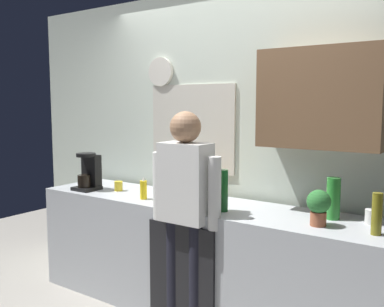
% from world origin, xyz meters
% --- Properties ---
extents(kitchen_counter, '(3.10, 0.64, 0.89)m').
position_xyz_m(kitchen_counter, '(0.00, 0.30, 0.44)').
color(kitchen_counter, '#B2B7BC').
rests_on(kitchen_counter, ground_plane).
extents(dishwasher_panel, '(0.56, 0.02, 0.80)m').
position_xyz_m(dishwasher_panel, '(-0.02, -0.03, 0.40)').
color(dishwasher_panel, black).
rests_on(dishwasher_panel, ground_plane).
extents(back_wall_assembly, '(4.70, 0.42, 2.60)m').
position_xyz_m(back_wall_assembly, '(0.09, 0.70, 1.35)').
color(back_wall_assembly, silver).
rests_on(back_wall_assembly, ground_plane).
extents(coffee_maker, '(0.20, 0.20, 0.33)m').
position_xyz_m(coffee_maker, '(-1.19, 0.17, 1.03)').
color(coffee_maker, black).
rests_on(coffee_maker, kitchen_counter).
extents(bottle_olive_oil, '(0.06, 0.06, 0.25)m').
position_xyz_m(bottle_olive_oil, '(1.23, 0.21, 1.01)').
color(bottle_olive_oil, olive).
rests_on(bottle_olive_oil, kitchen_counter).
extents(bottle_clear_soda, '(0.09, 0.09, 0.28)m').
position_xyz_m(bottle_clear_soda, '(0.91, 0.41, 1.03)').
color(bottle_clear_soda, '#2D8C33').
rests_on(bottle_clear_soda, kitchen_counter).
extents(bottle_green_wine, '(0.07, 0.07, 0.30)m').
position_xyz_m(bottle_green_wine, '(0.20, 0.17, 1.04)').
color(bottle_green_wine, '#195923').
rests_on(bottle_green_wine, kitchen_counter).
extents(cup_white_mug, '(0.08, 0.08, 0.09)m').
position_xyz_m(cup_white_mug, '(1.15, 0.43, 0.93)').
color(cup_white_mug, white).
rests_on(cup_white_mug, kitchen_counter).
extents(cup_yellow_cup, '(0.07, 0.07, 0.08)m').
position_xyz_m(cup_yellow_cup, '(-0.93, 0.28, 0.93)').
color(cup_yellow_cup, yellow).
rests_on(cup_yellow_cup, kitchen_counter).
extents(cup_terracotta_mug, '(0.08, 0.08, 0.09)m').
position_xyz_m(cup_terracotta_mug, '(0.03, 0.36, 0.93)').
color(cup_terracotta_mug, '#B26647').
rests_on(cup_terracotta_mug, kitchen_counter).
extents(mixing_bowl, '(0.22, 0.22, 0.08)m').
position_xyz_m(mixing_bowl, '(-0.18, 0.49, 0.93)').
color(mixing_bowl, orange).
rests_on(mixing_bowl, kitchen_counter).
extents(potted_plant, '(0.15, 0.15, 0.23)m').
position_xyz_m(potted_plant, '(0.88, 0.20, 1.02)').
color(potted_plant, '#9E5638').
rests_on(potted_plant, kitchen_counter).
extents(dish_soap, '(0.06, 0.06, 0.18)m').
position_xyz_m(dish_soap, '(-0.52, 0.15, 0.96)').
color(dish_soap, yellow).
rests_on(dish_soap, kitchen_counter).
extents(storage_canister, '(0.14, 0.14, 0.17)m').
position_xyz_m(storage_canister, '(-0.24, 0.27, 0.97)').
color(storage_canister, silver).
rests_on(storage_canister, kitchen_counter).
extents(person_at_sink, '(0.57, 0.22, 1.60)m').
position_xyz_m(person_at_sink, '(0.00, 0.00, 0.95)').
color(person_at_sink, black).
rests_on(person_at_sink, ground_plane).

